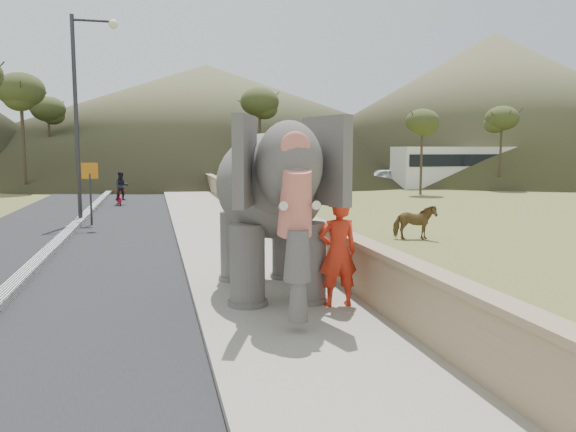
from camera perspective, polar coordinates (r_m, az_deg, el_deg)
The scene contains 16 objects.
ground at distance 7.13m, azimuth 5.72°, elevation -17.31°, with size 160.00×160.00×0.00m, color olive.
road at distance 16.63m, azimuth -23.15°, elevation -3.78°, with size 7.00×120.00×0.03m, color black.
median at distance 16.62m, azimuth -23.17°, elevation -3.45°, with size 0.35×120.00×0.22m, color black.
walkway at distance 16.53m, azimuth -5.79°, elevation -3.11°, with size 3.00×120.00×0.15m, color #9E9687.
parapet at distance 16.75m, azimuth -0.21°, elevation -1.30°, with size 0.30×120.00×1.10m, color tan.
lamppost at distance 23.51m, azimuth -20.04°, elevation 11.18°, with size 1.76×0.36×8.00m.
signboard at distance 22.61m, azimuth -19.46°, elevation 3.20°, with size 0.60×0.08×2.40m.
cow at distance 18.57m, azimuth 12.75°, elevation -0.62°, with size 0.61×1.34×1.13m, color brown.
distant_car at distance 44.28m, azimuth 10.51°, elevation 3.84°, with size 1.70×4.23×1.44m, color silver.
bus_white at distance 45.67m, azimuth 17.18°, elevation 4.78°, with size 2.50×11.00×3.10m, color white.
bus_orange at distance 51.03m, azimuth 25.80°, elevation 4.59°, with size 2.50×11.00×3.10m, color gold.
hill_right at distance 69.74m, azimuth 20.04°, elevation 10.57°, with size 56.00×56.00×16.00m, color brown.
hill_far at distance 76.58m, azimuth -8.28°, elevation 9.78°, with size 80.00×80.00×14.00m, color brown.
elephant_and_man at distance 10.88m, azimuth -1.84°, elevation 0.72°, with size 2.50×4.54×3.24m.
motorcyclist at distance 30.44m, azimuth -16.67°, elevation 2.34°, with size 0.99×1.68×1.78m.
trees at distance 35.51m, azimuth -6.17°, elevation 8.15°, with size 48.26×41.84×8.19m.
Camera 1 is at (-2.18, -6.14, 2.91)m, focal length 35.00 mm.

